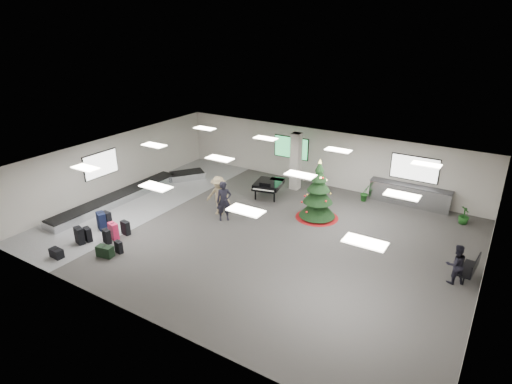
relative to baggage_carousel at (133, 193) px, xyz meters
The scene contains 22 objects.
ground 7.84m from the baggage_carousel, ahead, with size 18.00×18.00×0.00m, color #383533.
room_envelope 7.79m from the baggage_carousel, ahead, with size 18.02×14.02×3.21m.
baggage_carousel is the anchor object (origin of this frame).
service_counter 14.50m from the baggage_carousel, 27.67° to the left, with size 4.05×0.65×1.08m.
suitcase_0 4.93m from the baggage_carousel, 65.34° to the right, with size 0.46×0.34×0.65m.
suitcase_1 5.07m from the baggage_carousel, 55.34° to the right, with size 0.44×0.30×0.65m.
pink_suitcase 4.70m from the baggage_carousel, 52.93° to the right, with size 0.52×0.36×0.76m.
suitcase_3 4.35m from the baggage_carousel, 47.19° to the right, with size 0.45×0.28×0.65m.
navy_suitcase 3.80m from the baggage_carousel, 64.06° to the right, with size 0.61×0.50×0.84m.
suitcase_5 5.17m from the baggage_carousel, 68.17° to the right, with size 0.55×0.40×0.76m.
green_duffel 6.18m from the baggage_carousel, 53.28° to the right, with size 0.73×0.46×0.47m.
suitcase_7 5.96m from the baggage_carousel, 48.50° to the right, with size 0.38×0.24×0.54m.
suitcase_8 3.37m from the baggage_carousel, 63.32° to the right, with size 0.46×0.28×0.68m.
black_duffel 6.40m from the baggage_carousel, 70.81° to the right, with size 0.59×0.34×0.40m.
christmas_tree 9.93m from the baggage_carousel, 16.98° to the left, with size 2.07×2.07×2.96m.
grand_piano 7.28m from the baggage_carousel, 31.84° to the left, with size 1.65×1.96×0.99m.
bench 16.47m from the baggage_carousel, ahead, with size 0.59×1.42×0.87m.
traveler_a 5.88m from the baggage_carousel, ahead, with size 0.71×0.46×1.94m, color black.
traveler_b 5.33m from the baggage_carousel, ahead, with size 1.27×0.73×1.96m, color #9C8560.
traveler_bench 15.96m from the baggage_carousel, ahead, with size 0.75×0.58×1.53m, color black.
potted_plant_left 12.34m from the baggage_carousel, 29.45° to the left, with size 0.49×0.40×0.89m, color #194315.
potted_plant_right 16.63m from the baggage_carousel, 20.74° to the left, with size 0.48×0.48×0.86m, color #194315.
Camera 1 is at (8.97, -14.57, 9.01)m, focal length 30.00 mm.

